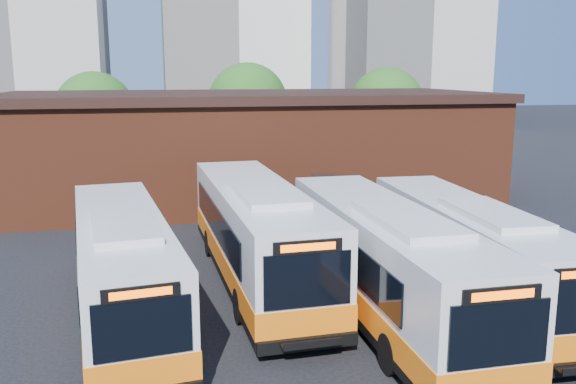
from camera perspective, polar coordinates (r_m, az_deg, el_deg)
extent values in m
plane|color=black|center=(18.92, 5.69, -12.58)|extent=(220.00, 220.00, 0.00)
cube|color=silver|center=(19.87, -15.25, -6.28)|extent=(4.03, 12.24, 2.85)
cube|color=orange|center=(20.12, -15.13, -8.53)|extent=(4.08, 12.29, 0.70)
cube|color=black|center=(20.29, -15.06, -9.86)|extent=(4.07, 12.28, 0.25)
cube|color=black|center=(14.11, -13.45, -12.32)|extent=(2.16, 0.33, 1.35)
cube|color=black|center=(13.79, -13.60, -9.17)|extent=(1.70, 0.27, 0.32)
cube|color=#FF5905|center=(13.76, -13.59, -9.22)|extent=(1.34, 0.19, 0.18)
cube|color=black|center=(20.14, -19.08, -5.45)|extent=(1.22, 9.30, 1.05)
cube|color=black|center=(20.28, -11.70, -4.94)|extent=(1.22, 9.30, 1.05)
cube|color=silver|center=(18.01, -15.15, -3.03)|extent=(2.25, 4.39, 0.22)
cylinder|color=black|center=(17.10, -18.13, -13.96)|extent=(0.44, 1.03, 1.00)
cylinder|color=black|center=(17.25, -10.23, -13.33)|extent=(0.44, 1.03, 1.00)
cylinder|color=black|center=(23.27, -18.54, -7.19)|extent=(0.44, 1.03, 1.00)
cylinder|color=black|center=(23.38, -12.84, -6.79)|extent=(0.44, 1.03, 1.00)
cube|color=silver|center=(22.34, -2.98, -3.50)|extent=(3.39, 13.27, 3.13)
cube|color=orange|center=(22.59, -2.96, -5.72)|extent=(3.44, 13.33, 0.77)
cube|color=black|center=(22.75, -2.94, -7.04)|extent=(3.43, 13.32, 0.27)
cube|color=black|center=(16.11, 1.85, -8.25)|extent=(2.38, 0.17, 1.48)
cube|color=black|center=(15.82, 1.88, -5.15)|extent=(1.87, 0.15, 0.35)
cube|color=#FF5905|center=(15.78, 1.92, -5.19)|extent=(1.48, 0.09, 0.20)
cube|color=black|center=(16.72, 1.88, -14.00)|extent=(2.80, 0.28, 0.35)
cube|color=black|center=(16.45, 2.13, -14.01)|extent=(1.61, 0.49, 0.07)
cube|color=black|center=(16.25, 2.34, -14.05)|extent=(1.59, 0.12, 0.20)
cube|color=black|center=(22.46, -6.79, -2.69)|extent=(0.52, 10.26, 1.15)
cube|color=black|center=(23.00, 0.27, -2.28)|extent=(0.52, 10.26, 1.15)
cube|color=silver|center=(20.40, -2.09, -0.09)|extent=(2.11, 4.69, 0.24)
cylinder|color=black|center=(19.07, -4.41, -10.57)|extent=(0.40, 1.11, 1.10)
cylinder|color=black|center=(19.64, 2.99, -9.89)|extent=(0.40, 1.11, 1.10)
cylinder|color=black|center=(25.86, -7.30, -4.74)|extent=(0.40, 1.11, 1.10)
cylinder|color=black|center=(26.28, -1.80, -4.39)|extent=(0.40, 1.11, 1.10)
cube|color=silver|center=(19.36, 9.06, -6.13)|extent=(2.86, 12.81, 3.03)
cube|color=orange|center=(19.64, 8.98, -8.57)|extent=(2.92, 12.86, 0.75)
cube|color=black|center=(19.82, 8.93, -10.02)|extent=(2.91, 12.85, 0.27)
cube|color=black|center=(13.89, 19.15, -12.46)|extent=(2.31, 0.09, 1.44)
cube|color=black|center=(13.56, 19.41, -9.04)|extent=(1.81, 0.08, 0.34)
cube|color=#FF5905|center=(13.53, 19.49, -9.09)|extent=(1.44, 0.04, 0.19)
cube|color=black|center=(19.21, 4.76, -5.25)|extent=(0.17, 9.97, 1.12)
cube|color=black|center=(20.19, 12.30, -4.66)|extent=(0.17, 9.97, 1.12)
cube|color=silver|center=(17.51, 11.15, -2.54)|extent=(1.90, 4.49, 0.23)
cylinder|color=black|center=(16.30, 9.60, -14.70)|extent=(0.35, 1.07, 1.06)
cylinder|color=black|center=(17.32, 17.37, -13.46)|extent=(0.35, 1.07, 1.06)
cylinder|color=black|center=(22.47, 2.78, -7.17)|extent=(0.35, 1.07, 1.06)
cylinder|color=black|center=(23.22, 8.67, -6.68)|extent=(0.35, 1.07, 1.06)
cube|color=silver|center=(21.53, 16.45, -5.00)|extent=(2.96, 12.07, 2.85)
cube|color=orange|center=(21.76, 16.33, -7.09)|extent=(3.01, 12.12, 0.70)
cube|color=black|center=(21.92, 16.25, -8.33)|extent=(3.00, 12.11, 0.25)
cube|color=black|center=(21.27, 12.87, -4.25)|extent=(0.37, 9.34, 1.05)
cube|color=black|center=(22.39, 19.02, -3.81)|extent=(0.37, 9.34, 1.05)
cube|color=silver|center=(19.87, 18.60, -1.93)|extent=(1.88, 4.25, 0.22)
cylinder|color=black|center=(18.59, 17.70, -11.84)|extent=(0.35, 1.01, 1.00)
cylinder|color=black|center=(19.73, 23.75, -10.92)|extent=(0.35, 1.01, 1.00)
cylinder|color=black|center=(24.24, 10.46, -6.05)|extent=(0.35, 1.01, 1.00)
cylinder|color=black|center=(25.12, 15.42, -5.65)|extent=(0.35, 1.01, 1.00)
imported|color=black|center=(16.30, 14.18, -13.44)|extent=(0.61, 0.76, 1.81)
cube|color=maroon|center=(37.14, -3.65, 4.05)|extent=(28.00, 12.00, 6.00)
cube|color=black|center=(36.88, -3.71, 8.91)|extent=(28.60, 12.60, 0.50)
cube|color=black|center=(32.21, 3.27, -0.29)|extent=(1.20, 0.08, 2.40)
cylinder|color=#382314|center=(49.08, -17.40, 3.36)|extent=(0.36, 0.36, 2.70)
sphere|color=#225618|center=(48.76, -17.62, 7.21)|extent=(6.00, 6.00, 6.00)
cylinder|color=#382314|center=(51.36, -3.73, 4.32)|extent=(0.36, 0.36, 2.95)
sphere|color=#225618|center=(51.06, -3.78, 8.35)|extent=(6.56, 6.56, 6.56)
cylinder|color=#382314|center=(51.27, 9.06, 4.11)|extent=(0.36, 0.36, 2.81)
sphere|color=#225618|center=(50.97, 9.18, 7.95)|extent=(6.24, 6.24, 6.24)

